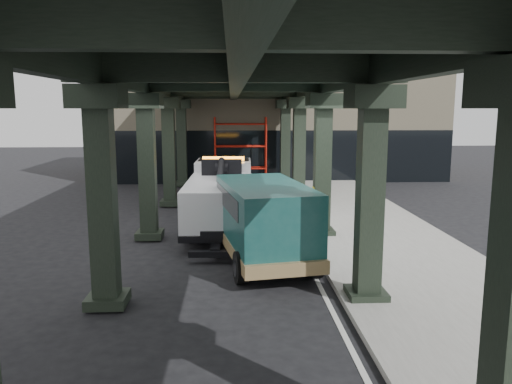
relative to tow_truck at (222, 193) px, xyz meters
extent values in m
plane|color=black|center=(0.92, -3.89, -1.30)|extent=(90.00, 90.00, 0.00)
cube|color=gray|center=(5.42, -1.89, -1.22)|extent=(5.00, 40.00, 0.15)
cube|color=silver|center=(2.62, -1.89, -1.29)|extent=(0.12, 38.00, 0.01)
cube|color=black|center=(3.52, -7.89, 1.20)|extent=(0.55, 0.55, 5.00)
cube|color=black|center=(3.52, -7.89, 3.45)|extent=(1.10, 1.10, 0.50)
cube|color=black|center=(3.52, -7.89, -1.12)|extent=(0.90, 0.90, 0.24)
cube|color=black|center=(3.52, -1.89, 1.20)|extent=(0.55, 0.55, 5.00)
cube|color=black|center=(3.52, -1.89, 3.45)|extent=(1.10, 1.10, 0.50)
cube|color=black|center=(3.52, -1.89, -1.12)|extent=(0.90, 0.90, 0.24)
cube|color=black|center=(3.52, 4.11, 1.20)|extent=(0.55, 0.55, 5.00)
cube|color=black|center=(3.52, 4.11, 3.45)|extent=(1.10, 1.10, 0.50)
cube|color=black|center=(3.52, 4.11, -1.12)|extent=(0.90, 0.90, 0.24)
cube|color=black|center=(3.52, 10.11, 1.20)|extent=(0.55, 0.55, 5.00)
cube|color=black|center=(3.52, 10.11, 3.45)|extent=(1.10, 1.10, 0.50)
cube|color=black|center=(3.52, 10.11, -1.12)|extent=(0.90, 0.90, 0.24)
cube|color=black|center=(-2.48, -7.89, 1.20)|extent=(0.55, 0.55, 5.00)
cube|color=black|center=(-2.48, -7.89, 3.45)|extent=(1.10, 1.10, 0.50)
cube|color=black|center=(-2.48, -7.89, -1.12)|extent=(0.90, 0.90, 0.24)
cube|color=black|center=(-2.48, -1.89, 1.20)|extent=(0.55, 0.55, 5.00)
cube|color=black|center=(-2.48, -1.89, 3.45)|extent=(1.10, 1.10, 0.50)
cube|color=black|center=(-2.48, -1.89, -1.12)|extent=(0.90, 0.90, 0.24)
cube|color=black|center=(-2.48, 4.11, 1.20)|extent=(0.55, 0.55, 5.00)
cube|color=black|center=(-2.48, 4.11, 3.45)|extent=(1.10, 1.10, 0.50)
cube|color=black|center=(-2.48, 4.11, -1.12)|extent=(0.90, 0.90, 0.24)
cube|color=black|center=(-2.48, 10.11, 1.20)|extent=(0.55, 0.55, 5.00)
cube|color=black|center=(-2.48, 10.11, 3.45)|extent=(1.10, 1.10, 0.50)
cube|color=black|center=(-2.48, 10.11, -1.12)|extent=(0.90, 0.90, 0.24)
cube|color=black|center=(3.52, -1.89, 4.25)|extent=(0.35, 32.00, 1.10)
cube|color=black|center=(-2.48, -1.89, 4.25)|extent=(0.35, 32.00, 1.10)
cube|color=black|center=(0.52, -1.89, 4.25)|extent=(0.35, 32.00, 1.10)
cube|color=black|center=(0.52, -1.89, 4.95)|extent=(7.40, 32.00, 0.30)
cube|color=#C6B793|center=(2.92, 16.11, 2.70)|extent=(22.00, 10.00, 8.00)
cylinder|color=red|center=(-0.58, 11.01, 0.70)|extent=(0.08, 0.08, 4.00)
cylinder|color=red|center=(-0.58, 10.21, 0.70)|extent=(0.08, 0.08, 4.00)
cylinder|color=red|center=(2.42, 11.01, 0.70)|extent=(0.08, 0.08, 4.00)
cylinder|color=red|center=(2.42, 10.21, 0.70)|extent=(0.08, 0.08, 4.00)
cylinder|color=red|center=(0.92, 11.01, -0.30)|extent=(3.00, 0.08, 0.08)
cylinder|color=red|center=(0.92, 11.01, 1.00)|extent=(3.00, 0.08, 0.08)
cylinder|color=red|center=(0.92, 11.01, 2.30)|extent=(3.00, 0.08, 0.08)
cube|color=black|center=(-0.01, -0.50, -0.62)|extent=(1.16, 7.23, 0.24)
cube|color=white|center=(0.05, 1.95, 0.19)|extent=(2.32, 2.37, 1.73)
cube|color=white|center=(0.08, 2.96, -0.29)|extent=(2.27, 0.73, 0.86)
cube|color=black|center=(0.06, 2.19, 0.67)|extent=(2.15, 1.31, 0.82)
cube|color=white|center=(-0.04, -1.60, 0.00)|extent=(2.44, 4.86, 1.34)
cube|color=orange|center=(0.05, 1.76, 1.15)|extent=(1.74, 0.32, 0.15)
cube|color=black|center=(0.01, 0.32, 0.96)|extent=(1.55, 0.62, 0.58)
cylinder|color=black|center=(-0.04, -1.41, 0.72)|extent=(0.32, 3.36, 1.29)
cube|color=black|center=(-0.11, -4.05, -0.96)|extent=(0.32, 1.35, 0.17)
cube|color=black|center=(-0.13, -4.72, -1.01)|extent=(1.54, 0.28, 0.17)
cylinder|color=black|center=(-0.99, 2.27, -0.77)|extent=(0.36, 1.07, 1.06)
cylinder|color=silver|center=(-0.99, 2.27, -0.77)|extent=(0.39, 0.59, 0.58)
cylinder|color=black|center=(1.12, 2.21, -0.77)|extent=(0.36, 1.07, 1.06)
cylinder|color=silver|center=(1.12, 2.21, -0.77)|extent=(0.39, 0.59, 0.58)
cylinder|color=black|center=(-1.08, -0.90, -0.77)|extent=(0.36, 1.07, 1.06)
cylinder|color=silver|center=(-1.08, -0.90, -0.77)|extent=(0.39, 0.59, 0.58)
cylinder|color=black|center=(1.03, -0.96, -0.77)|extent=(0.36, 1.07, 1.06)
cylinder|color=silver|center=(1.03, -0.96, -0.77)|extent=(0.39, 0.59, 0.58)
cylinder|color=black|center=(-1.12, -2.15, -0.77)|extent=(0.36, 1.07, 1.06)
cylinder|color=silver|center=(-1.12, -2.15, -0.77)|extent=(0.39, 0.59, 0.58)
cylinder|color=black|center=(1.00, -2.21, -0.77)|extent=(0.36, 1.07, 1.06)
cylinder|color=silver|center=(1.00, -2.21, -0.77)|extent=(0.39, 0.59, 0.58)
cube|color=#134643|center=(0.85, -2.04, -0.33)|extent=(2.25, 1.46, 0.92)
cube|color=#134643|center=(1.34, -4.80, 0.08)|extent=(2.90, 4.88, 1.98)
cube|color=olive|center=(1.27, -4.39, -0.74)|extent=(3.13, 5.99, 0.36)
cube|color=black|center=(0.93, -2.44, 0.48)|extent=(2.03, 0.77, 0.85)
cube|color=black|center=(1.29, -4.49, 0.59)|extent=(2.77, 3.98, 0.56)
cube|color=silver|center=(0.76, -1.51, -0.74)|extent=(2.03, 0.47, 0.31)
cylinder|color=black|center=(-0.14, -2.27, -0.87)|extent=(0.43, 0.89, 0.85)
cylinder|color=silver|center=(-0.14, -2.27, -0.87)|extent=(0.40, 0.52, 0.47)
cylinder|color=black|center=(1.87, -1.91, -0.87)|extent=(0.43, 0.89, 0.85)
cylinder|color=silver|center=(1.87, -1.91, -0.87)|extent=(0.40, 0.52, 0.47)
cylinder|color=black|center=(0.60, -6.47, -0.87)|extent=(0.43, 0.89, 0.85)
cylinder|color=silver|center=(0.60, -6.47, -0.87)|extent=(0.40, 0.52, 0.47)
cylinder|color=black|center=(2.60, -6.12, -0.87)|extent=(0.43, 0.89, 0.85)
cylinder|color=silver|center=(2.60, -6.12, -0.87)|extent=(0.40, 0.52, 0.47)
camera|label=1|loc=(0.39, -18.90, 3.20)|focal=35.00mm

